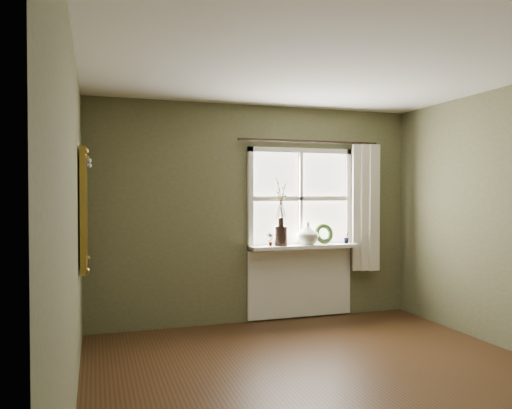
{
  "coord_description": "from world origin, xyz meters",
  "views": [
    {
      "loc": [
        -1.86,
        -3.44,
        1.54
      ],
      "look_at": [
        -0.25,
        1.55,
        1.43
      ],
      "focal_mm": 35.0,
      "sensor_mm": 36.0,
      "label": 1
    }
  ],
  "objects_px": {
    "dark_jug": "(281,236)",
    "wreath": "(324,236)",
    "gilt_mirror": "(83,209)",
    "cream_vase": "(308,233)"
  },
  "relations": [
    {
      "from": "dark_jug",
      "to": "wreath",
      "type": "bearing_deg",
      "value": 3.92
    },
    {
      "from": "dark_jug",
      "to": "gilt_mirror",
      "type": "xyz_separation_m",
      "value": [
        -2.21,
        -0.67,
        0.36
      ]
    },
    {
      "from": "dark_jug",
      "to": "wreath",
      "type": "distance_m",
      "value": 0.58
    },
    {
      "from": "cream_vase",
      "to": "gilt_mirror",
      "type": "bearing_deg",
      "value": -165.46
    },
    {
      "from": "cream_vase",
      "to": "gilt_mirror",
      "type": "height_order",
      "value": "gilt_mirror"
    },
    {
      "from": "wreath",
      "to": "gilt_mirror",
      "type": "height_order",
      "value": "gilt_mirror"
    },
    {
      "from": "wreath",
      "to": "cream_vase",
      "type": "bearing_deg",
      "value": -174.76
    },
    {
      "from": "wreath",
      "to": "gilt_mirror",
      "type": "distance_m",
      "value": 2.91
    },
    {
      "from": "dark_jug",
      "to": "cream_vase",
      "type": "relative_size",
      "value": 0.85
    },
    {
      "from": "dark_jug",
      "to": "gilt_mirror",
      "type": "distance_m",
      "value": 2.34
    }
  ]
}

